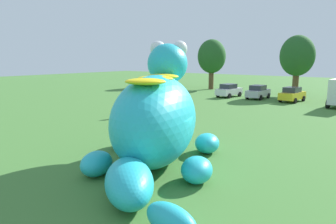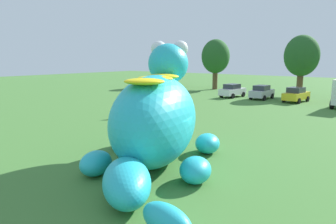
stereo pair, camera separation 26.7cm
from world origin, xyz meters
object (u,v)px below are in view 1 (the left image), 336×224
at_px(giant_inflatable_creature, 156,118).
at_px(car_white, 229,90).
at_px(spectator_mid_field, 128,107).
at_px(car_yellow, 292,94).
at_px(car_silver, 258,92).

distance_m(giant_inflatable_creature, car_white, 27.70).
bearing_deg(spectator_mid_field, car_yellow, 64.62).
height_order(car_yellow, spectator_mid_field, car_yellow).
bearing_deg(car_silver, car_white, -173.37).
relative_size(car_silver, car_yellow, 0.97).
distance_m(giant_inflatable_creature, spectator_mid_field, 12.63).
distance_m(giant_inflatable_creature, car_yellow, 26.48).
bearing_deg(car_white, car_silver, 6.63).
relative_size(car_silver, spectator_mid_field, 2.42).
height_order(giant_inflatable_creature, spectator_mid_field, giant_inflatable_creature).
relative_size(car_white, spectator_mid_field, 2.49).
relative_size(car_yellow, spectator_mid_field, 2.49).
xyz_separation_m(car_silver, spectator_mid_field, (-4.54, -18.60, -0.01)).
xyz_separation_m(car_white, spectator_mid_field, (-0.76, -18.16, -0.01)).
height_order(car_silver, car_yellow, same).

